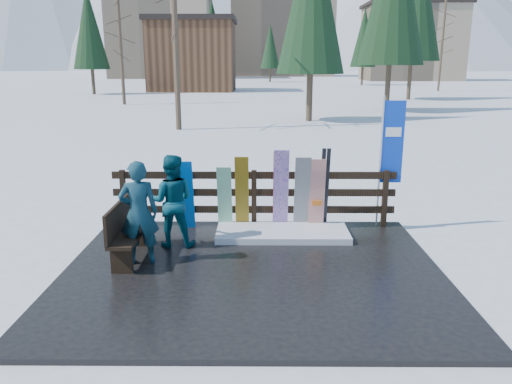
{
  "coord_description": "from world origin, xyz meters",
  "views": [
    {
      "loc": [
        0.11,
        -7.37,
        3.26
      ],
      "look_at": [
        0.05,
        1.0,
        1.1
      ],
      "focal_mm": 35.0,
      "sensor_mm": 36.0,
      "label": 1
    }
  ],
  "objects_px": {
    "snowboard_0": "(187,195)",
    "snowboard_1": "(225,198)",
    "snowboard_4": "(302,193)",
    "snowboard_3": "(281,190)",
    "snowboard_5": "(317,195)",
    "person_back": "(172,201)",
    "rental_flag": "(390,147)",
    "person_front": "(139,213)",
    "snowboard_2": "(242,193)",
    "bench": "(126,229)"
  },
  "relations": [
    {
      "from": "snowboard_1",
      "to": "person_back",
      "type": "bearing_deg",
      "value": -134.73
    },
    {
      "from": "snowboard_4",
      "to": "snowboard_2",
      "type": "bearing_deg",
      "value": 180.0
    },
    {
      "from": "rental_flag",
      "to": "person_front",
      "type": "distance_m",
      "value": 4.94
    },
    {
      "from": "snowboard_0",
      "to": "rental_flag",
      "type": "relative_size",
      "value": 0.54
    },
    {
      "from": "snowboard_0",
      "to": "snowboard_1",
      "type": "height_order",
      "value": "snowboard_0"
    },
    {
      "from": "bench",
      "to": "snowboard_4",
      "type": "height_order",
      "value": "snowboard_4"
    },
    {
      "from": "snowboard_3",
      "to": "person_back",
      "type": "height_order",
      "value": "person_back"
    },
    {
      "from": "snowboard_0",
      "to": "snowboard_4",
      "type": "xyz_separation_m",
      "value": [
        2.24,
        0.0,
        0.04
      ]
    },
    {
      "from": "snowboard_0",
      "to": "snowboard_4",
      "type": "distance_m",
      "value": 2.24
    },
    {
      "from": "snowboard_1",
      "to": "rental_flag",
      "type": "relative_size",
      "value": 0.51
    },
    {
      "from": "rental_flag",
      "to": "person_back",
      "type": "xyz_separation_m",
      "value": [
        -4.08,
        -1.15,
        -0.78
      ]
    },
    {
      "from": "snowboard_1",
      "to": "snowboard_5",
      "type": "height_order",
      "value": "snowboard_5"
    },
    {
      "from": "snowboard_3",
      "to": "person_back",
      "type": "relative_size",
      "value": 0.99
    },
    {
      "from": "bench",
      "to": "snowboard_5",
      "type": "relative_size",
      "value": 1.04
    },
    {
      "from": "snowboard_2",
      "to": "person_front",
      "type": "xyz_separation_m",
      "value": [
        -1.6,
        -1.69,
        0.11
      ]
    },
    {
      "from": "snowboard_2",
      "to": "rental_flag",
      "type": "bearing_deg",
      "value": 5.37
    },
    {
      "from": "snowboard_2",
      "to": "snowboard_5",
      "type": "height_order",
      "value": "snowboard_2"
    },
    {
      "from": "person_back",
      "to": "rental_flag",
      "type": "bearing_deg",
      "value": -166.36
    },
    {
      "from": "person_front",
      "to": "snowboard_3",
      "type": "bearing_deg",
      "value": -156.59
    },
    {
      "from": "snowboard_2",
      "to": "snowboard_5",
      "type": "bearing_deg",
      "value": 0.0
    },
    {
      "from": "person_front",
      "to": "person_back",
      "type": "distance_m",
      "value": 0.9
    },
    {
      "from": "snowboard_1",
      "to": "snowboard_4",
      "type": "distance_m",
      "value": 1.51
    },
    {
      "from": "bench",
      "to": "snowboard_2",
      "type": "bearing_deg",
      "value": 39.06
    },
    {
      "from": "snowboard_2",
      "to": "snowboard_3",
      "type": "distance_m",
      "value": 0.76
    },
    {
      "from": "snowboard_0",
      "to": "snowboard_5",
      "type": "distance_m",
      "value": 2.53
    },
    {
      "from": "snowboard_1",
      "to": "snowboard_5",
      "type": "xyz_separation_m",
      "value": [
        1.79,
        0.0,
        0.07
      ]
    },
    {
      "from": "snowboard_4",
      "to": "snowboard_5",
      "type": "bearing_deg",
      "value": 0.0
    },
    {
      "from": "snowboard_0",
      "to": "snowboard_2",
      "type": "xyz_separation_m",
      "value": [
        1.08,
        0.0,
        0.05
      ]
    },
    {
      "from": "snowboard_3",
      "to": "person_back",
      "type": "bearing_deg",
      "value": -155.87
    },
    {
      "from": "person_front",
      "to": "person_back",
      "type": "relative_size",
      "value": 1.03
    },
    {
      "from": "rental_flag",
      "to": "person_front",
      "type": "xyz_separation_m",
      "value": [
        -4.47,
        -1.96,
        -0.75
      ]
    },
    {
      "from": "snowboard_2",
      "to": "rental_flag",
      "type": "xyz_separation_m",
      "value": [
        2.87,
        0.27,
        0.86
      ]
    },
    {
      "from": "snowboard_5",
      "to": "person_front",
      "type": "relative_size",
      "value": 0.84
    },
    {
      "from": "snowboard_0",
      "to": "person_back",
      "type": "bearing_deg",
      "value": -98.73
    },
    {
      "from": "snowboard_0",
      "to": "person_front",
      "type": "bearing_deg",
      "value": -107.24
    },
    {
      "from": "person_front",
      "to": "snowboard_5",
      "type": "bearing_deg",
      "value": -163.31
    },
    {
      "from": "snowboard_1",
      "to": "snowboard_5",
      "type": "relative_size",
      "value": 0.91
    },
    {
      "from": "snowboard_3",
      "to": "snowboard_4",
      "type": "height_order",
      "value": "snowboard_3"
    },
    {
      "from": "snowboard_4",
      "to": "rental_flag",
      "type": "height_order",
      "value": "rental_flag"
    },
    {
      "from": "snowboard_5",
      "to": "rental_flag",
      "type": "distance_m",
      "value": 1.69
    },
    {
      "from": "snowboard_4",
      "to": "rental_flag",
      "type": "bearing_deg",
      "value": 8.99
    },
    {
      "from": "snowboard_0",
      "to": "rental_flag",
      "type": "distance_m",
      "value": 4.06
    },
    {
      "from": "snowboard_0",
      "to": "snowboard_5",
      "type": "relative_size",
      "value": 0.98
    },
    {
      "from": "snowboard_5",
      "to": "person_front",
      "type": "height_order",
      "value": "person_front"
    },
    {
      "from": "bench",
      "to": "person_back",
      "type": "relative_size",
      "value": 0.91
    },
    {
      "from": "rental_flag",
      "to": "bench",
      "type": "bearing_deg",
      "value": -159.32
    },
    {
      "from": "snowboard_0",
      "to": "snowboard_3",
      "type": "height_order",
      "value": "snowboard_3"
    },
    {
      "from": "snowboard_5",
      "to": "person_back",
      "type": "height_order",
      "value": "person_back"
    },
    {
      "from": "snowboard_4",
      "to": "person_front",
      "type": "xyz_separation_m",
      "value": [
        -2.77,
        -1.69,
        0.12
      ]
    },
    {
      "from": "snowboard_0",
      "to": "bench",
      "type": "bearing_deg",
      "value": -117.74
    }
  ]
}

